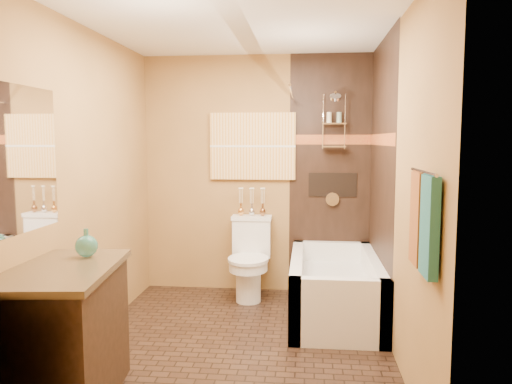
# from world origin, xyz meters

# --- Properties ---
(floor) EXTENTS (3.00, 3.00, 0.00)m
(floor) POSITION_xyz_m (0.00, 0.00, 0.00)
(floor) COLOR black
(floor) RESTS_ON ground
(wall_left) EXTENTS (0.02, 3.00, 2.50)m
(wall_left) POSITION_xyz_m (-1.20, 0.00, 1.25)
(wall_left) COLOR #AB7B42
(wall_left) RESTS_ON floor
(wall_right) EXTENTS (0.02, 3.00, 2.50)m
(wall_right) POSITION_xyz_m (1.20, 0.00, 1.25)
(wall_right) COLOR #AB7B42
(wall_right) RESTS_ON floor
(wall_back) EXTENTS (2.40, 0.02, 2.50)m
(wall_back) POSITION_xyz_m (0.00, 1.50, 1.25)
(wall_back) COLOR #AB7B42
(wall_back) RESTS_ON floor
(wall_front) EXTENTS (2.40, 0.02, 2.50)m
(wall_front) POSITION_xyz_m (0.00, -1.50, 1.25)
(wall_front) COLOR #AB7B42
(wall_front) RESTS_ON floor
(ceiling) EXTENTS (3.00, 3.00, 0.00)m
(ceiling) POSITION_xyz_m (0.00, 0.00, 2.50)
(ceiling) COLOR silver
(ceiling) RESTS_ON wall_back
(alcove_tile_back) EXTENTS (0.85, 0.01, 2.50)m
(alcove_tile_back) POSITION_xyz_m (0.78, 1.49, 1.25)
(alcove_tile_back) COLOR black
(alcove_tile_back) RESTS_ON wall_back
(alcove_tile_right) EXTENTS (0.01, 1.50, 2.50)m
(alcove_tile_right) POSITION_xyz_m (1.19, 0.75, 1.25)
(alcove_tile_right) COLOR black
(alcove_tile_right) RESTS_ON wall_right
(mosaic_band_back) EXTENTS (0.85, 0.01, 0.10)m
(mosaic_band_back) POSITION_xyz_m (0.78, 1.48, 1.62)
(mosaic_band_back) COLOR #9B341C
(mosaic_band_back) RESTS_ON alcove_tile_back
(mosaic_band_right) EXTENTS (0.01, 1.50, 0.10)m
(mosaic_band_right) POSITION_xyz_m (1.18, 0.75, 1.62)
(mosaic_band_right) COLOR #9B341C
(mosaic_band_right) RESTS_ON alcove_tile_right
(alcove_niche) EXTENTS (0.50, 0.01, 0.25)m
(alcove_niche) POSITION_xyz_m (0.80, 1.48, 1.15)
(alcove_niche) COLOR black
(alcove_niche) RESTS_ON alcove_tile_back
(shower_fixtures) EXTENTS (0.24, 0.33, 1.16)m
(shower_fixtures) POSITION_xyz_m (0.80, 1.38, 1.67)
(shower_fixtures) COLOR silver
(shower_fixtures) RESTS_ON floor
(curtain_rod) EXTENTS (0.03, 1.55, 0.03)m
(curtain_rod) POSITION_xyz_m (0.40, 0.75, 2.02)
(curtain_rod) COLOR silver
(curtain_rod) RESTS_ON wall_back
(towel_bar) EXTENTS (0.02, 0.55, 0.02)m
(towel_bar) POSITION_xyz_m (1.15, -1.05, 1.45)
(towel_bar) COLOR silver
(towel_bar) RESTS_ON wall_right
(towel_teal) EXTENTS (0.05, 0.22, 0.52)m
(towel_teal) POSITION_xyz_m (1.16, -1.18, 1.18)
(towel_teal) COLOR #1B5B5D
(towel_teal) RESTS_ON towel_bar
(towel_rust) EXTENTS (0.05, 0.22, 0.52)m
(towel_rust) POSITION_xyz_m (1.16, -0.92, 1.18)
(towel_rust) COLOR brown
(towel_rust) RESTS_ON towel_bar
(sunset_painting) EXTENTS (0.90, 0.04, 0.70)m
(sunset_painting) POSITION_xyz_m (-0.04, 1.48, 1.55)
(sunset_painting) COLOR gold
(sunset_painting) RESTS_ON wall_back
(vanity_mirror) EXTENTS (0.01, 1.00, 0.90)m
(vanity_mirror) POSITION_xyz_m (-1.19, -0.99, 1.50)
(vanity_mirror) COLOR white
(vanity_mirror) RESTS_ON wall_left
(bathtub) EXTENTS (0.80, 1.50, 0.55)m
(bathtub) POSITION_xyz_m (0.80, 0.75, 0.22)
(bathtub) COLOR white
(bathtub) RESTS_ON floor
(toilet) EXTENTS (0.42, 0.62, 0.82)m
(toilet) POSITION_xyz_m (-0.04, 1.20, 0.42)
(toilet) COLOR white
(toilet) RESTS_ON floor
(vanity) EXTENTS (0.70, 1.04, 0.86)m
(vanity) POSITION_xyz_m (-0.92, -0.99, 0.43)
(vanity) COLOR black
(vanity) RESTS_ON floor
(teal_bottle) EXTENTS (0.18, 0.18, 0.23)m
(teal_bottle) POSITION_xyz_m (-0.87, -0.73, 0.96)
(teal_bottle) COLOR #2A7F6F
(teal_bottle) RESTS_ON vanity
(bud_vases) EXTENTS (0.29, 0.06, 0.29)m
(bud_vases) POSITION_xyz_m (-0.04, 1.39, 0.98)
(bud_vases) COLOR gold
(bud_vases) RESTS_ON toilet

